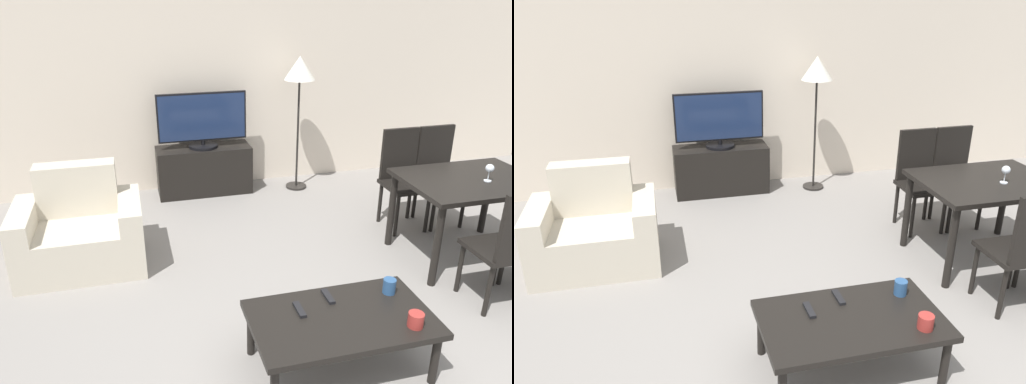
{
  "view_description": "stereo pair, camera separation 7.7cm",
  "coord_description": "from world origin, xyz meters",
  "views": [
    {
      "loc": [
        -1.31,
        -1.71,
        2.2
      ],
      "look_at": [
        -0.36,
        1.9,
        0.65
      ],
      "focal_mm": 35.0,
      "sensor_mm": 36.0,
      "label": 1
    },
    {
      "loc": [
        -1.24,
        -1.73,
        2.2
      ],
      "look_at": [
        -0.36,
        1.9,
        0.65
      ],
      "focal_mm": 35.0,
      "sensor_mm": 36.0,
      "label": 2
    }
  ],
  "objects": [
    {
      "name": "wall_back",
      "position": [
        0.0,
        3.83,
        1.35
      ],
      "size": [
        7.66,
        0.06,
        2.7
      ],
      "color": "beige",
      "rests_on": "ground_plane"
    },
    {
      "name": "armchair",
      "position": [
        -1.78,
        2.25,
        0.29
      ],
      "size": [
        1.01,
        0.71,
        0.83
      ],
      "color": "beige",
      "rests_on": "ground_plane"
    },
    {
      "name": "tv_stand",
      "position": [
        -0.53,
        3.57,
        0.27
      ],
      "size": [
        1.04,
        0.38,
        0.54
      ],
      "color": "black",
      "rests_on": "ground_plane"
    },
    {
      "name": "tv",
      "position": [
        -0.53,
        3.57,
        0.84
      ],
      "size": [
        0.97,
        0.32,
        0.61
      ],
      "color": "black",
      "rests_on": "tv_stand"
    },
    {
      "name": "coffee_table",
      "position": [
        -0.2,
        0.53,
        0.34
      ],
      "size": [
        1.09,
        0.63,
        0.38
      ],
      "color": "black",
      "rests_on": "ground_plane"
    },
    {
      "name": "dining_table",
      "position": [
        1.39,
        1.55,
        0.63
      ],
      "size": [
        1.11,
        0.82,
        0.73
      ],
      "color": "black",
      "rests_on": "ground_plane"
    },
    {
      "name": "dining_chair_near",
      "position": [
        1.19,
        0.83,
        0.52
      ],
      "size": [
        0.4,
        0.4,
        0.95
      ],
      "color": "black",
      "rests_on": "ground_plane"
    },
    {
      "name": "dining_chair_far",
      "position": [
        1.58,
        2.27,
        0.52
      ],
      "size": [
        0.4,
        0.4,
        0.95
      ],
      "color": "black",
      "rests_on": "ground_plane"
    },
    {
      "name": "dining_chair_far_left",
      "position": [
        1.19,
        2.27,
        0.52
      ],
      "size": [
        0.4,
        0.4,
        0.95
      ],
      "color": "black",
      "rests_on": "ground_plane"
    },
    {
      "name": "floor_lamp",
      "position": [
        0.53,
        3.44,
        1.3
      ],
      "size": [
        0.34,
        0.34,
        1.51
      ],
      "color": "black",
      "rests_on": "ground_plane"
    },
    {
      "name": "remote_primary",
      "position": [
        -0.2,
        0.73,
        0.39
      ],
      "size": [
        0.04,
        0.15,
        0.02
      ],
      "color": "black",
      "rests_on": "coffee_table"
    },
    {
      "name": "remote_secondary",
      "position": [
        -0.42,
        0.65,
        0.39
      ],
      "size": [
        0.04,
        0.15,
        0.02
      ],
      "color": "black",
      "rests_on": "coffee_table"
    },
    {
      "name": "cup_white_near",
      "position": [
        0.18,
        0.34,
        0.42
      ],
      "size": [
        0.09,
        0.09,
        0.09
      ],
      "color": "maroon",
      "rests_on": "coffee_table"
    },
    {
      "name": "cup_colored_far",
      "position": [
        0.2,
        0.69,
        0.43
      ],
      "size": [
        0.08,
        0.08,
        0.1
      ],
      "color": "navy",
      "rests_on": "coffee_table"
    },
    {
      "name": "wine_glass_center",
      "position": [
        1.47,
        1.47,
        0.83
      ],
      "size": [
        0.07,
        0.07,
        0.15
      ],
      "color": "silver",
      "rests_on": "dining_table"
    }
  ]
}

